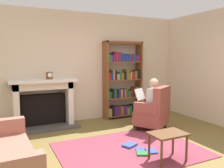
# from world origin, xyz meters

# --- Properties ---
(ground) EXTENTS (14.00, 14.00, 0.00)m
(ground) POSITION_xyz_m (0.00, 0.00, 0.00)
(ground) COLOR brown
(back_wall) EXTENTS (5.60, 0.10, 2.70)m
(back_wall) POSITION_xyz_m (0.00, 2.55, 1.35)
(back_wall) COLOR beige
(back_wall) RESTS_ON ground
(side_wall_right) EXTENTS (0.10, 5.20, 2.70)m
(side_wall_right) POSITION_xyz_m (2.65, 1.25, 1.35)
(side_wall_right) COLOR beige
(side_wall_right) RESTS_ON ground
(area_rug) EXTENTS (2.40, 1.80, 0.01)m
(area_rug) POSITION_xyz_m (0.00, 0.30, 0.01)
(area_rug) COLOR #863546
(area_rug) RESTS_ON ground
(fireplace) EXTENTS (1.47, 0.64, 1.11)m
(fireplace) POSITION_xyz_m (-1.10, 2.30, 0.59)
(fireplace) COLOR #4C4742
(fireplace) RESTS_ON ground
(mantel_clock) EXTENTS (0.14, 0.14, 0.16)m
(mantel_clock) POSITION_xyz_m (-0.96, 2.20, 1.19)
(mantel_clock) COLOR brown
(mantel_clock) RESTS_ON fireplace
(bookshelf) EXTENTS (1.05, 0.32, 2.00)m
(bookshelf) POSITION_xyz_m (0.97, 2.33, 0.96)
(bookshelf) COLOR brown
(bookshelf) RESTS_ON ground
(armchair_reading) EXTENTS (0.87, 0.86, 0.97)m
(armchair_reading) POSITION_xyz_m (1.04, 1.03, 0.42)
(armchair_reading) COLOR #331E14
(armchair_reading) RESTS_ON ground
(seated_reader) EXTENTS (0.54, 0.59, 1.14)m
(seated_reader) POSITION_xyz_m (0.98, 1.13, 0.62)
(seated_reader) COLOR silver
(seated_reader) RESTS_ON ground
(side_table) EXTENTS (0.56, 0.39, 0.44)m
(side_table) POSITION_xyz_m (0.32, -0.31, 0.37)
(side_table) COLOR brown
(side_table) RESTS_ON ground
(scattered_books) EXTENTS (0.46, 0.66, 0.04)m
(scattered_books) POSITION_xyz_m (0.13, 0.21, 0.03)
(scattered_books) COLOR #334CA5
(scattered_books) RESTS_ON area_rug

